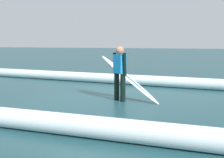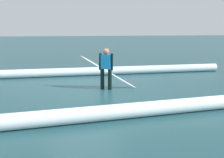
# 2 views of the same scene
# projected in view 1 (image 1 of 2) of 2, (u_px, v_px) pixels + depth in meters

# --- Properties ---
(ground_plane) EXTENTS (168.80, 168.80, 0.00)m
(ground_plane) POSITION_uv_depth(u_px,v_px,m) (91.00, 99.00, 8.78)
(ground_plane) COLOR #1E464D
(surfer) EXTENTS (0.46, 0.36, 1.47)m
(surfer) POSITION_uv_depth(u_px,v_px,m) (120.00, 70.00, 8.45)
(surfer) COLOR black
(surfer) RESTS_ON ground_plane
(surfboard) EXTENTS (2.03, 0.86, 1.21)m
(surfboard) POSITION_uv_depth(u_px,v_px,m) (129.00, 78.00, 8.65)
(surfboard) COLOR white
(surfboard) RESTS_ON ground_plane
(wave_crest_foreground) EXTENTS (18.84, 0.78, 0.38)m
(wave_crest_foreground) POSITION_uv_depth(u_px,v_px,m) (87.00, 77.00, 12.66)
(wave_crest_foreground) COLOR white
(wave_crest_foreground) RESTS_ON ground_plane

